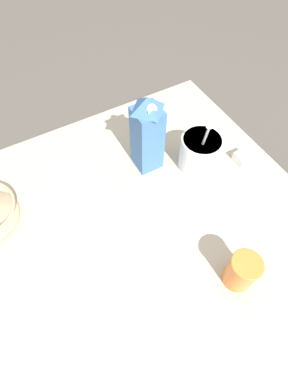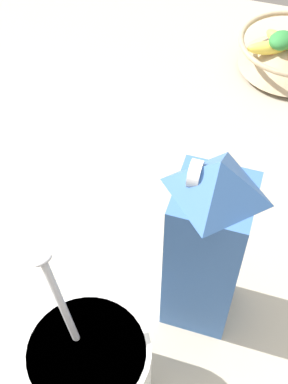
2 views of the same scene
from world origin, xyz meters
name	(u,v)px [view 2 (image 2 of 2)]	position (x,y,z in m)	size (l,w,h in m)	color
ground_plane	(70,180)	(0.00, 0.00, 0.00)	(6.00, 6.00, 0.00)	#4C4742
countertop	(68,172)	(0.00, 0.00, 0.02)	(1.16, 1.16, 0.04)	#B2A893
milk_carton	(207,245)	(0.18, 0.27, 0.18)	(0.08, 0.08, 0.28)	#3D6BB2
yogurt_tub	(90,370)	(0.33, 0.17, 0.11)	(0.14, 0.14, 0.23)	white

